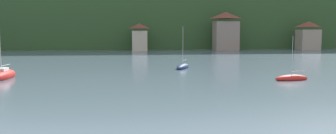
{
  "coord_description": "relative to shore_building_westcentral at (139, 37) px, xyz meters",
  "views": [
    {
      "loc": [
        -3.0,
        24.67,
        5.72
      ],
      "look_at": [
        0.0,
        52.19,
        2.89
      ],
      "focal_mm": 38.54,
      "sensor_mm": 36.0,
      "label": 1
    }
  ],
  "objects": [
    {
      "name": "shore_building_westcentral",
      "position": [
        0.0,
        0.0,
        0.0
      ],
      "size": [
        4.33,
        6.2,
        7.64
      ],
      "color": "#BCB29E",
      "rests_on": "ground_plane"
    },
    {
      "name": "wooded_hillside",
      "position": [
        -3.76,
        34.66,
        5.54
      ],
      "size": [
        352.0,
        51.54,
        50.11
      ],
      "color": "#2D4C28",
      "rests_on": "ground_plane"
    },
    {
      "name": "sailboat_far_2",
      "position": [
        15.59,
        -61.9,
        -3.5
      ],
      "size": [
        4.26,
        1.99,
        5.32
      ],
      "rotation": [
        0.0,
        0.0,
        3.3
      ],
      "color": "red",
      "rests_on": "ground_plane"
    },
    {
      "name": "shore_building_eastcentral",
      "position": [
        49.23,
        -0.55,
        0.33
      ],
      "size": [
        6.05,
        5.05,
        8.32
      ],
      "color": "gray",
      "rests_on": "ground_plane"
    },
    {
      "name": "sailboat_far_10",
      "position": [
        5.07,
        -47.8,
        -3.48
      ],
      "size": [
        3.22,
        4.95,
        6.55
      ],
      "rotation": [
        0.0,
        0.0,
        4.29
      ],
      "color": "navy",
      "rests_on": "ground_plane"
    },
    {
      "name": "shore_building_central",
      "position": [
        24.62,
        -0.25,
        1.59
      ],
      "size": [
        6.93,
        5.69,
        10.92
      ],
      "color": "gray",
      "rests_on": "ground_plane"
    },
    {
      "name": "sailboat_far_0",
      "position": [
        -18.01,
        -57.05,
        -3.33
      ],
      "size": [
        2.61,
        6.61,
        7.36
      ],
      "rotation": [
        0.0,
        0.0,
        4.63
      ],
      "color": "red",
      "rests_on": "ground_plane"
    }
  ]
}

